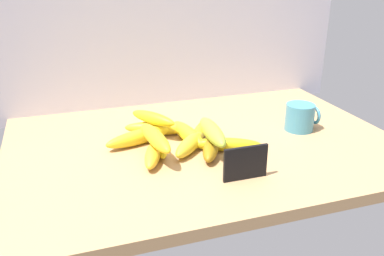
% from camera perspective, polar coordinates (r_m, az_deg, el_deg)
% --- Properties ---
extents(counter_top, '(1.10, 0.76, 0.03)m').
position_cam_1_polar(counter_top, '(1.18, 1.76, -2.69)').
color(counter_top, tan).
rests_on(counter_top, ground).
extents(back_wall, '(1.30, 0.02, 0.70)m').
position_cam_1_polar(back_wall, '(1.46, -3.57, 15.74)').
color(back_wall, silver).
rests_on(back_wall, ground).
extents(chalkboard_sign, '(0.11, 0.02, 0.08)m').
position_cam_1_polar(chalkboard_sign, '(0.98, 7.38, -4.99)').
color(chalkboard_sign, black).
rests_on(chalkboard_sign, counter_top).
extents(coffee_mug, '(0.10, 0.09, 0.08)m').
position_cam_1_polar(coffee_mug, '(1.29, 14.81, 1.44)').
color(coffee_mug, teal).
rests_on(coffee_mug, counter_top).
extents(banana_0, '(0.09, 0.16, 0.04)m').
position_cam_1_polar(banana_0, '(1.07, -5.40, -3.63)').
color(banana_0, yellow).
rests_on(banana_0, counter_top).
extents(banana_1, '(0.11, 0.16, 0.04)m').
position_cam_1_polar(banana_1, '(1.10, 2.66, -2.78)').
color(banana_1, '#9A7016').
rests_on(banana_1, counter_top).
extents(banana_2, '(0.19, 0.11, 0.04)m').
position_cam_1_polar(banana_2, '(1.23, -4.95, -0.04)').
color(banana_2, yellow).
rests_on(banana_2, counter_top).
extents(banana_3, '(0.14, 0.15, 0.04)m').
position_cam_1_polar(banana_3, '(1.12, -0.29, -2.27)').
color(banana_3, yellow).
rests_on(banana_3, counter_top).
extents(banana_4, '(0.14, 0.18, 0.04)m').
position_cam_1_polar(banana_4, '(1.21, 1.01, -0.52)').
color(banana_4, yellow).
rests_on(banana_4, counter_top).
extents(banana_5, '(0.07, 0.18, 0.04)m').
position_cam_1_polar(banana_5, '(1.18, -0.66, -0.75)').
color(banana_5, yellow).
rests_on(banana_5, counter_top).
extents(banana_6, '(0.21, 0.10, 0.04)m').
position_cam_1_polar(banana_6, '(1.17, -7.30, -1.22)').
color(banana_6, yellow).
rests_on(banana_6, counter_top).
extents(banana_7, '(0.05, 0.19, 0.04)m').
position_cam_1_polar(banana_7, '(1.13, -4.71, -2.15)').
color(banana_7, yellow).
rests_on(banana_7, counter_top).
extents(banana_8, '(0.19, 0.10, 0.04)m').
position_cam_1_polar(banana_8, '(1.13, 4.72, -2.27)').
color(banana_8, yellow).
rests_on(banana_8, counter_top).
extents(banana_9, '(0.12, 0.15, 0.04)m').
position_cam_1_polar(banana_9, '(1.20, -5.43, 1.37)').
color(banana_9, yellow).
rests_on(banana_9, banana_2).
extents(banana_10, '(0.06, 0.19, 0.04)m').
position_cam_1_polar(banana_10, '(1.09, 2.82, -0.52)').
color(banana_10, '#A3C238').
rests_on(banana_10, banana_1).
extents(banana_11, '(0.06, 0.19, 0.04)m').
position_cam_1_polar(banana_11, '(1.07, -5.12, -1.34)').
color(banana_11, yellow).
rests_on(banana_11, banana_0).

